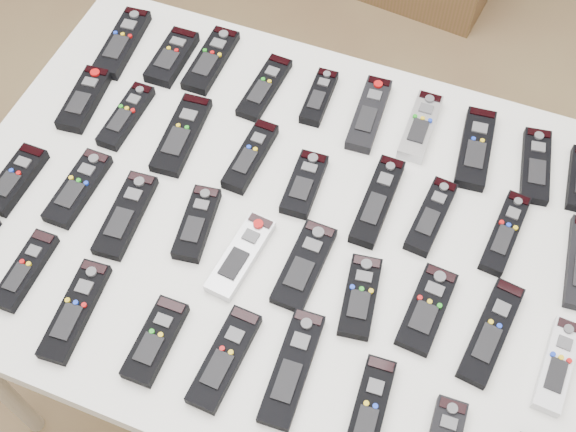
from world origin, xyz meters
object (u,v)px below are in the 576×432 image
(remote_16, at_px, (431,216))
(remote_27, at_px, (491,332))
(remote_21, at_px, (126,215))
(remote_26, at_px, (427,309))
(remote_15, at_px, (377,201))
(remote_32, at_px, (156,340))
(remote_5, at_px, (369,114))
(remote_17, at_px, (505,233))
(remote_20, at_px, (78,188))
(remote_25, at_px, (360,297))
(remote_28, at_px, (557,365))
(table, at_px, (288,238))
(remote_7, at_px, (475,148))
(remote_10, at_px, (85,99))
(remote_11, at_px, (126,116))
(remote_22, at_px, (197,223))
(remote_13, at_px, (251,156))
(remote_34, at_px, (292,368))
(remote_23, at_px, (241,256))
(remote_24, at_px, (304,265))
(remote_12, at_px, (182,134))
(remote_0, at_px, (122,43))
(remote_19, at_px, (15,180))
(remote_2, at_px, (211,60))
(remote_4, at_px, (319,97))
(remote_6, at_px, (420,126))
(remote_8, at_px, (536,166))
(remote_3, at_px, (265,88))
(remote_35, at_px, (368,413))
(remote_1, at_px, (172,57))

(remote_16, distance_m, remote_27, 0.24)
(remote_21, distance_m, remote_26, 0.57)
(remote_15, xyz_separation_m, remote_32, (-0.26, -0.40, -0.00))
(remote_5, relative_size, remote_17, 1.06)
(remote_20, height_order, remote_21, remote_20)
(remote_25, bearing_deg, remote_28, -8.47)
(table, bearing_deg, remote_7, 45.28)
(remote_26, bearing_deg, remote_21, -174.11)
(remote_5, distance_m, remote_15, 0.21)
(remote_10, relative_size, remote_11, 0.98)
(remote_10, height_order, remote_22, same)
(remote_13, distance_m, remote_34, 0.43)
(remote_17, xyz_separation_m, remote_34, (-0.27, -0.38, 0.00))
(remote_23, bearing_deg, remote_24, 17.59)
(remote_12, height_order, remote_34, same)
(remote_15, height_order, remote_27, remote_15)
(table, xyz_separation_m, remote_0, (-0.50, 0.29, 0.07))
(remote_19, distance_m, remote_24, 0.57)
(remote_2, xyz_separation_m, remote_32, (0.18, -0.61, 0.00))
(remote_2, height_order, remote_10, remote_10)
(remote_11, distance_m, remote_26, 0.70)
(table, distance_m, remote_26, 0.30)
(remote_26, bearing_deg, remote_12, 165.16)
(remote_12, distance_m, remote_17, 0.64)
(remote_4, height_order, remote_5, remote_5)
(remote_15, relative_size, remote_19, 1.29)
(remote_4, relative_size, remote_5, 0.76)
(remote_5, bearing_deg, remote_13, -137.73)
(remote_6, relative_size, remote_8, 0.98)
(remote_2, height_order, remote_11, remote_11)
(remote_20, bearing_deg, remote_3, 58.19)
(remote_13, bearing_deg, remote_35, -44.67)
(remote_7, relative_size, remote_10, 1.16)
(remote_25, bearing_deg, remote_19, 171.98)
(remote_8, distance_m, remote_17, 0.17)
(remote_10, height_order, remote_20, remote_10)
(remote_15, bearing_deg, remote_23, -133.40)
(remote_22, height_order, remote_32, same)
(remote_4, bearing_deg, remote_21, -123.22)
(remote_7, distance_m, remote_26, 0.37)
(remote_17, xyz_separation_m, remote_20, (-0.77, -0.20, 0.00))
(remote_6, distance_m, remote_22, 0.49)
(remote_1, height_order, remote_2, remote_1)
(remote_3, height_order, remote_35, remote_35)
(remote_3, bearing_deg, remote_7, 3.38)
(remote_12, distance_m, remote_20, 0.23)
(remote_2, height_order, remote_32, remote_32)
(remote_34, bearing_deg, remote_1, 128.59)
(remote_6, height_order, remote_8, remote_6)
(remote_6, distance_m, remote_24, 0.39)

